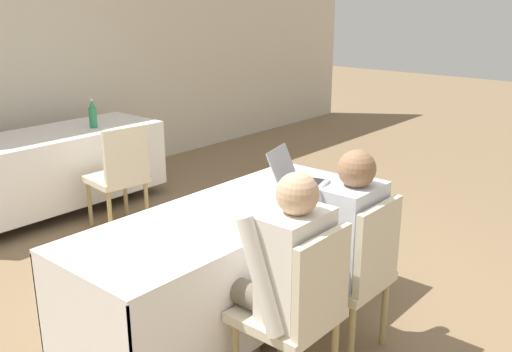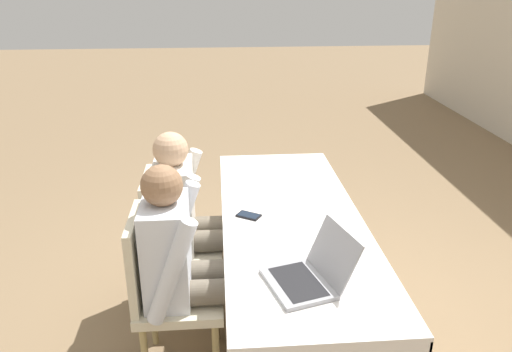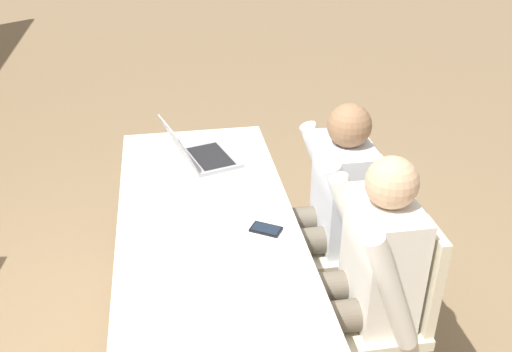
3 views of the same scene
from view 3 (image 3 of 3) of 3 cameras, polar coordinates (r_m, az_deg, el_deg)
conference_table_near at (r=2.49m, az=-4.55°, el=-8.96°), size 2.02×0.76×0.74m
laptop at (r=2.90m, az=-5.50°, el=2.22°), size 0.39×0.41×0.23m
cell_phone at (r=2.39m, az=1.00°, el=-5.34°), size 0.13×0.15×0.01m
paper_beside_laptop at (r=2.96m, az=-3.41°, el=1.95°), size 0.32×0.36×0.00m
chair_near_left at (r=2.48m, az=12.48°, el=-11.95°), size 0.44×0.44×0.90m
chair_near_right at (r=2.85m, az=8.91°, el=-5.33°), size 0.44×0.44×0.90m
person_checkered_shirt at (r=2.34m, az=10.52°, el=-9.39°), size 0.50×0.52×1.16m
person_white_shirt at (r=2.74m, az=7.11°, el=-2.81°), size 0.50×0.52×1.16m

